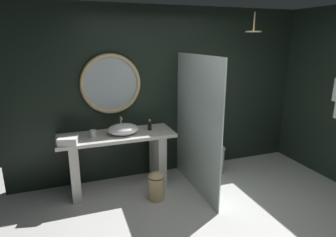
% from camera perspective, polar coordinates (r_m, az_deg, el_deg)
% --- Properties ---
extents(back_wall_panel, '(4.80, 0.10, 2.60)m').
position_cam_1_polar(back_wall_panel, '(4.49, -0.48, 5.15)').
color(back_wall_panel, black).
rests_on(back_wall_panel, ground_plane).
extents(vanity_counter, '(1.61, 0.59, 0.83)m').
position_cam_1_polar(vanity_counter, '(4.17, -10.06, -7.08)').
color(vanity_counter, silver).
rests_on(vanity_counter, ground_plane).
extents(vessel_sink, '(0.43, 0.36, 0.21)m').
position_cam_1_polar(vessel_sink, '(4.02, -8.97, -2.12)').
color(vessel_sink, white).
rests_on(vessel_sink, vanity_counter).
extents(tumbler_cup, '(0.08, 0.08, 0.10)m').
position_cam_1_polar(tumbler_cup, '(4.00, -14.86, -2.91)').
color(tumbler_cup, silver).
rests_on(tumbler_cup, vanity_counter).
extents(soap_dispenser, '(0.06, 0.06, 0.16)m').
position_cam_1_polar(soap_dispenser, '(4.16, -3.70, -1.38)').
color(soap_dispenser, black).
rests_on(soap_dispenser, vanity_counter).
extents(round_wall_mirror, '(0.87, 0.06, 0.87)m').
position_cam_1_polar(round_wall_mirror, '(4.17, -11.36, 6.79)').
color(round_wall_mirror, '#D6B77F').
extents(shower_glass_panel, '(0.02, 1.40, 1.93)m').
position_cam_1_polar(shower_glass_panel, '(3.97, 5.74, -1.35)').
color(shower_glass_panel, silver).
rests_on(shower_glass_panel, ground_plane).
extents(rain_shower_head, '(0.24, 0.24, 0.29)m').
position_cam_1_polar(rain_shower_head, '(4.56, 16.78, 16.55)').
color(rain_shower_head, '#D6B77F').
extents(toilet, '(0.37, 0.55, 0.59)m').
position_cam_1_polar(toilet, '(4.81, 8.62, -7.06)').
color(toilet, white).
rests_on(toilet, ground_plane).
extents(waste_bin, '(0.22, 0.22, 0.38)m').
position_cam_1_polar(waste_bin, '(3.97, -2.39, -13.38)').
color(waste_bin, '#D6B77F').
rests_on(waste_bin, ground_plane).
extents(folded_hand_towel, '(0.27, 0.24, 0.09)m').
position_cam_1_polar(folded_hand_towel, '(3.82, -19.40, -4.23)').
color(folded_hand_towel, white).
rests_on(folded_hand_towel, vanity_counter).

